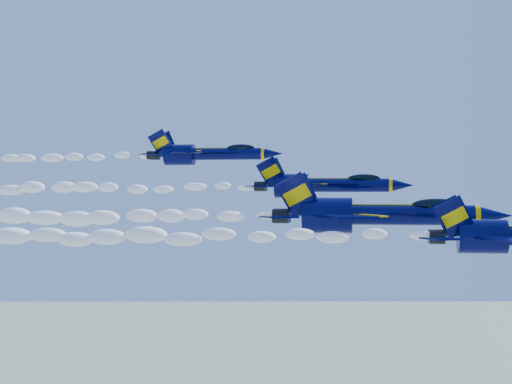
% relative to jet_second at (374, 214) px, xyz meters
% --- Properties ---
extents(smoke_trail_jet_lead, '(46.66, 1.78, 1.61)m').
position_rel_jet_second_xyz_m(smoke_trail_jet_lead, '(-19.31, -8.27, -1.63)').
color(smoke_trail_jet_lead, white).
extents(jet_second, '(19.96, 16.38, 7.42)m').
position_rel_jet_second_xyz_m(jet_second, '(0.00, 0.00, 0.00)').
color(jet_second, '#020436').
extents(smoke_trail_jet_second, '(46.66, 2.22, 2.00)m').
position_rel_jet_second_xyz_m(smoke_trail_jet_second, '(-31.86, -0.00, -0.43)').
color(smoke_trail_jet_second, white).
extents(jet_third, '(15.84, 12.99, 5.89)m').
position_rel_jet_second_xyz_m(jet_third, '(-5.12, 10.19, 2.63)').
color(jet_third, '#020436').
extents(smoke_trail_jet_third, '(46.66, 1.77, 1.59)m').
position_rel_jet_second_xyz_m(smoke_trail_jet_third, '(-35.22, 10.19, 2.24)').
color(smoke_trail_jet_third, white).
extents(jet_fourth, '(16.18, 13.27, 6.01)m').
position_rel_jet_second_xyz_m(jet_fourth, '(-19.70, 20.61, 6.46)').
color(jet_fourth, '#020436').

